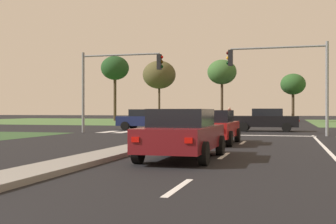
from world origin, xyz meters
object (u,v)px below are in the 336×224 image
(car_red_third, at_px, (213,127))
(car_maroon_fourth, at_px, (183,133))
(car_black_near, at_px, (266,120))
(traffic_signal_near_right, at_px, (287,70))
(pedestrian_at_median, at_px, (230,114))
(treeline_fourth, at_px, (293,85))
(car_navy_second, at_px, (146,119))
(treeline_near, at_px, (115,69))
(treeline_third, at_px, (222,72))
(traffic_signal_near_left, at_px, (113,76))
(treeline_second, at_px, (159,75))

(car_red_third, bearing_deg, car_maroon_fourth, -88.80)
(car_black_near, xyz_separation_m, car_red_third, (-1.65, -12.58, -0.06))
(traffic_signal_near_right, xyz_separation_m, pedestrian_at_median, (-5.33, 15.35, -2.66))
(treeline_fourth, bearing_deg, car_navy_second, -110.44)
(car_navy_second, relative_size, treeline_near, 0.45)
(treeline_near, distance_m, treeline_third, 16.15)
(car_navy_second, relative_size, traffic_signal_near_right, 0.73)
(car_black_near, xyz_separation_m, treeline_fourth, (2.11, 29.41, 4.15))
(car_black_near, height_order, car_red_third, car_black_near)
(car_maroon_fourth, relative_size, traffic_signal_near_left, 0.82)
(car_navy_second, relative_size, car_red_third, 0.96)
(car_navy_second, height_order, traffic_signal_near_right, traffic_signal_near_right)
(car_black_near, distance_m, traffic_signal_near_left, 11.13)
(treeline_second, bearing_deg, pedestrian_at_median, -55.58)
(car_black_near, distance_m, pedestrian_at_median, 10.92)
(traffic_signal_near_left, bearing_deg, car_navy_second, 83.84)
(treeline_near, bearing_deg, car_maroon_fourth, -65.48)
(car_maroon_fourth, relative_size, treeline_second, 0.53)
(car_navy_second, distance_m, treeline_fourth, 31.76)
(car_navy_second, relative_size, car_maroon_fourth, 0.94)
(traffic_signal_near_right, xyz_separation_m, treeline_near, (-24.33, 33.15, 3.81))
(pedestrian_at_median, xyz_separation_m, treeline_near, (-19.00, 17.80, 6.48))
(car_black_near, distance_m, car_red_third, 12.69)
(car_navy_second, bearing_deg, car_black_near, 90.55)
(car_black_near, xyz_separation_m, treeline_near, (-22.89, 28.00, 6.80))
(car_navy_second, bearing_deg, pedestrian_at_median, 154.08)
(traffic_signal_near_right, xyz_separation_m, treeline_third, (-8.37, 31.04, 2.71))
(traffic_signal_near_right, relative_size, treeline_fourth, 0.91)
(treeline_third, bearing_deg, traffic_signal_near_left, -94.63)
(treeline_near, bearing_deg, pedestrian_at_median, -43.13)
(pedestrian_at_median, xyz_separation_m, treeline_third, (-3.03, 15.69, 5.37))
(treeline_second, distance_m, treeline_third, 9.57)
(car_black_near, xyz_separation_m, car_navy_second, (-8.89, -0.09, -0.02))
(treeline_fourth, bearing_deg, treeline_near, -176.77)
(car_black_near, bearing_deg, treeline_fourth, -4.10)
(pedestrian_at_median, distance_m, treeline_fourth, 20.48)
(pedestrian_at_median, bearing_deg, treeline_fourth, 72.69)
(pedestrian_at_median, xyz_separation_m, treeline_second, (-12.32, 17.98, 5.42))
(traffic_signal_near_left, xyz_separation_m, pedestrian_at_median, (5.55, 15.35, -2.58))
(treeline_fourth, bearing_deg, traffic_signal_near_left, -108.47)
(car_red_third, height_order, treeline_fourth, treeline_fourth)
(car_black_near, relative_size, pedestrian_at_median, 2.75)
(car_black_near, relative_size, treeline_near, 0.48)
(traffic_signal_near_right, relative_size, treeline_third, 0.71)
(traffic_signal_near_left, bearing_deg, car_red_third, -43.70)
(car_navy_second, distance_m, traffic_signal_near_left, 5.87)
(traffic_signal_near_right, height_order, treeline_near, treeline_near)
(traffic_signal_near_right, distance_m, treeline_fourth, 34.58)
(car_red_third, relative_size, car_maroon_fourth, 0.97)
(traffic_signal_near_left, height_order, treeline_near, treeline_near)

